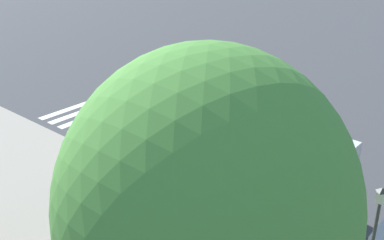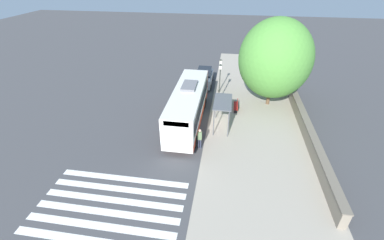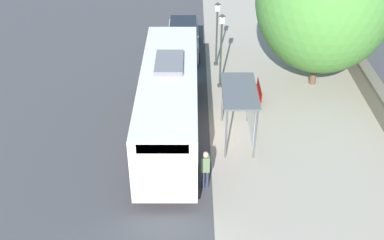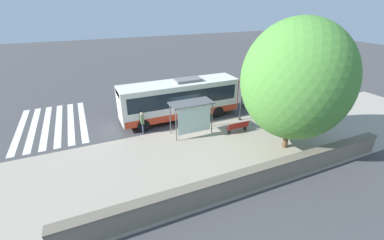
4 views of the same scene
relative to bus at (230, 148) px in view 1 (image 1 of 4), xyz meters
The scene contains 8 objects.
ground_plane 2.60m from the bus, behind, with size 120.00×120.00×0.00m, color #424244.
crosswalk_stripes 11.00m from the bus, 73.16° to the left, with size 9.00×5.25×0.01m.
bus is the anchor object (origin of this frame).
bus_shelter 3.30m from the bus, behind, with size 1.54×3.25×2.62m.
pedestrian 4.13m from the bus, 112.60° to the left, with size 0.34×0.24×1.81m.
street_lamp_near 7.62m from the bus, 108.71° to the right, with size 0.28×0.28×3.88m.
street_lamp_far 5.28m from the bus, 119.10° to the right, with size 0.28×0.28×4.22m.
shade_tree 9.68m from the bus, 147.39° to the right, with size 7.01×7.01×8.76m.
Camera 1 is at (-13.19, -10.77, 11.22)m, focal length 45.00 mm.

